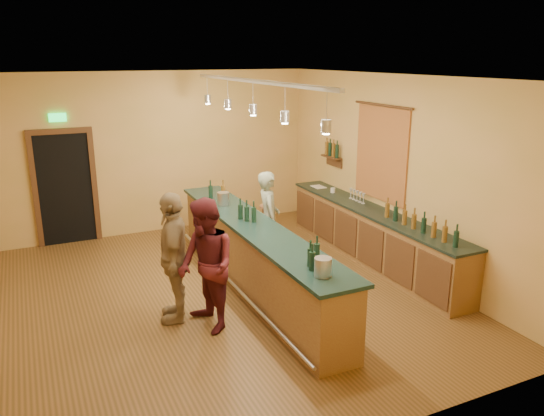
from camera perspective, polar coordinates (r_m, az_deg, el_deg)
name	(u,v)px	position (r m, az deg, el deg)	size (l,w,h in m)	color
floor	(214,297)	(8.10, -6.30, -9.48)	(7.00, 7.00, 0.00)	#533A17
ceiling	(206,77)	(7.31, -7.09, 13.77)	(6.50, 7.00, 0.02)	silver
wall_back	(153,154)	(10.85, -12.66, 5.74)	(6.50, 0.02, 3.20)	#B79A44
wall_front	(345,289)	(4.54, 7.84, -8.58)	(6.50, 0.02, 3.20)	#B79A44
wall_right	(396,173)	(9.08, 13.17, 3.72)	(0.02, 7.00, 3.20)	#B79A44
doorway	(65,186)	(10.69, -21.37, 2.26)	(1.15, 0.09, 2.48)	black
tapestry	(381,154)	(9.33, 11.65, 5.70)	(0.03, 1.40, 1.60)	#A02A20
bottle_shelf	(332,151)	(10.55, 6.48, 6.10)	(0.17, 0.55, 0.54)	#452B14
back_counter	(372,235)	(9.35, 10.70, -2.88)	(0.60, 4.55, 1.27)	brown
tasting_bar	(254,252)	(8.08, -1.90, -4.77)	(0.73, 5.10, 1.38)	brown
pendant_track	(253,93)	(7.56, -2.07, 12.30)	(0.11, 4.60, 0.50)	silver
bartender	(269,218)	(9.07, -0.37, -1.05)	(0.59, 0.39, 1.62)	gray
customer_a	(206,266)	(6.89, -7.08, -6.21)	(0.86, 0.67, 1.76)	#59191E
customer_b	(174,257)	(7.21, -10.48, -5.22)	(1.05, 0.44, 1.79)	#997A51
bar_stool	(267,213)	(10.50, -0.51, -0.49)	(0.31, 0.31, 0.63)	#A86F4B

